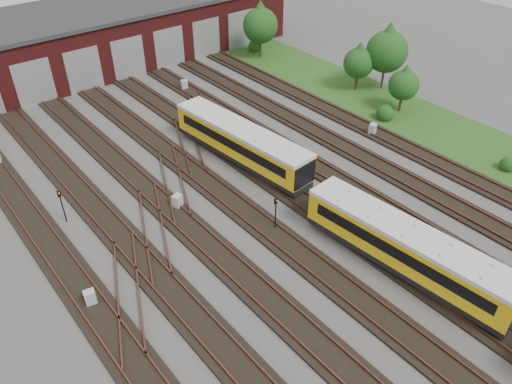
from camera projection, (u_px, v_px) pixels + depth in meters
ground at (346, 259)px, 31.38m from camera, size 120.00×120.00×0.00m
track_network at (338, 254)px, 31.60m from camera, size 30.40×70.00×0.33m
maintenance_shed at (77, 41)px, 54.49m from camera, size 51.00×12.50×6.35m
grass_verge at (404, 114)px, 47.34m from camera, size 8.00×55.00×0.05m
metro_train at (407, 248)px, 29.66m from camera, size 3.52×45.59×2.78m
signal_mast_0 at (61, 202)px, 33.45m from camera, size 0.24×0.22×2.59m
signal_mast_1 at (276, 210)px, 32.78m from camera, size 0.24×0.22×2.60m
signal_mast_2 at (294, 171)px, 36.19m from camera, size 0.29×0.28×2.87m
signal_mast_3 at (227, 126)px, 41.58m from camera, size 0.27×0.26×2.98m
relay_cabinet_0 at (90, 298)px, 28.13m from camera, size 0.71×0.63×1.03m
relay_cabinet_2 at (177, 202)px, 35.36m from camera, size 0.79×0.73×1.08m
relay_cabinet_3 at (184, 85)px, 51.52m from camera, size 0.74×0.66×1.04m
relay_cabinet_4 at (372, 130)px, 43.84m from camera, size 0.77×0.70×1.07m
tree_0 at (260, 21)px, 56.59m from camera, size 4.01×4.01×6.64m
tree_1 at (359, 59)px, 49.86m from camera, size 3.08×3.08×5.10m
tree_2 at (388, 47)px, 49.45m from camera, size 4.19×4.19×6.94m
tree_3 at (404, 82)px, 46.10m from camera, size 2.85×2.85×4.71m
bush_0 at (508, 163)px, 39.29m from camera, size 1.29×1.29×1.29m
bush_1 at (385, 111)px, 46.08m from camera, size 1.64×1.64×1.64m
bush_2 at (255, 44)px, 60.46m from camera, size 1.68×1.68×1.68m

